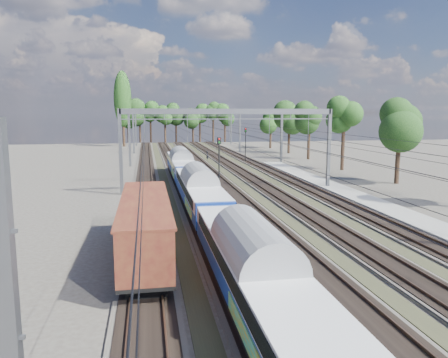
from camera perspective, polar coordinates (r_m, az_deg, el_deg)
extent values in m
plane|color=#47423A|center=(20.55, 17.08, -16.38)|extent=(220.00, 220.00, 0.00)
cube|color=#47423A|center=(62.06, -10.15, 0.65)|extent=(3.00, 130.00, 0.15)
cube|color=black|center=(62.04, -10.15, 0.74)|extent=(2.50, 130.00, 0.06)
cube|color=#473326|center=(62.04, -10.82, 0.81)|extent=(0.08, 130.00, 0.14)
cube|color=#473326|center=(62.03, -9.49, 0.85)|extent=(0.08, 130.00, 0.14)
cube|color=#47423A|center=(62.20, -6.00, 0.76)|extent=(3.00, 130.00, 0.15)
cube|color=black|center=(62.19, -6.00, 0.84)|extent=(2.50, 130.00, 0.06)
cube|color=#473326|center=(62.13, -6.66, 0.92)|extent=(0.08, 130.00, 0.14)
cube|color=#473326|center=(62.23, -5.34, 0.95)|extent=(0.08, 130.00, 0.14)
cube|color=#47423A|center=(62.68, -1.89, 0.86)|extent=(3.00, 130.00, 0.15)
cube|color=black|center=(62.66, -1.89, 0.95)|extent=(2.50, 130.00, 0.06)
cube|color=#473326|center=(62.55, -2.55, 1.02)|extent=(0.08, 130.00, 0.14)
cube|color=#473326|center=(62.76, -1.24, 1.05)|extent=(0.08, 130.00, 0.14)
cube|color=#47423A|center=(63.47, 2.13, 0.96)|extent=(3.00, 130.00, 0.15)
cube|color=black|center=(63.45, 2.13, 1.04)|extent=(2.50, 130.00, 0.06)
cube|color=#473326|center=(63.29, 1.50, 1.12)|extent=(0.08, 130.00, 0.14)
cube|color=#473326|center=(63.59, 2.77, 1.14)|extent=(0.08, 130.00, 0.14)
cube|color=#47423A|center=(64.56, 6.04, 1.04)|extent=(3.00, 130.00, 0.15)
cube|color=black|center=(64.55, 6.04, 1.13)|extent=(2.50, 130.00, 0.06)
cube|color=#473326|center=(64.34, 5.43, 1.20)|extent=(0.08, 130.00, 0.14)
cube|color=#473326|center=(64.74, 6.66, 1.23)|extent=(0.08, 130.00, 0.14)
cube|color=#343122|center=(62.10, -8.07, 0.66)|extent=(1.10, 130.00, 0.05)
cube|color=#343122|center=(62.41, -3.94, 0.76)|extent=(1.10, 130.00, 0.05)
cube|color=#343122|center=(63.04, 0.13, 0.86)|extent=(1.10, 130.00, 0.05)
cube|color=#343122|center=(63.98, 4.10, 0.96)|extent=(1.10, 130.00, 0.05)
cube|color=gray|center=(42.82, 19.27, -3.17)|extent=(3.00, 70.00, 0.30)
cube|color=slate|center=(46.73, -13.35, 3.43)|extent=(0.35, 0.35, 9.00)
cube|color=slate|center=(50.88, 13.53, 3.83)|extent=(0.35, 0.35, 9.00)
cube|color=slate|center=(47.30, 0.67, 8.81)|extent=(23.00, 0.35, 0.60)
cube|color=slate|center=(94.60, -11.75, 6.01)|extent=(0.35, 0.35, 9.00)
cube|color=slate|center=(96.71, 2.08, 6.23)|extent=(0.35, 0.35, 9.00)
cube|color=slate|center=(94.88, -4.79, 8.70)|extent=(23.00, 0.35, 0.60)
cube|color=slate|center=(9.88, -26.15, -18.16)|extent=(0.35, 0.35, 8.50)
cube|color=slate|center=(71.65, -12.24, 5.00)|extent=(0.35, 0.35, 8.50)
cube|color=slate|center=(116.58, -11.45, 6.36)|extent=(0.35, 0.35, 8.50)
cube|color=slate|center=(75.08, 7.51, 5.28)|extent=(0.35, 0.35, 8.50)
cube|color=slate|center=(118.72, 0.93, 6.56)|extent=(0.35, 0.35, 8.50)
cylinder|color=black|center=(61.55, -10.28, 5.66)|extent=(0.03, 130.00, 0.03)
cylinder|color=black|center=(61.50, -10.31, 6.68)|extent=(0.03, 130.00, 0.03)
cylinder|color=black|center=(61.70, -6.08, 5.75)|extent=(0.03, 130.00, 0.03)
cylinder|color=black|center=(61.65, -6.09, 6.78)|extent=(0.03, 130.00, 0.03)
cylinder|color=black|center=(62.17, -1.92, 5.82)|extent=(0.03, 130.00, 0.03)
cylinder|color=black|center=(62.13, -1.92, 6.83)|extent=(0.03, 130.00, 0.03)
cylinder|color=black|center=(62.97, 2.16, 5.85)|extent=(0.03, 130.00, 0.03)
cylinder|color=black|center=(62.93, 2.17, 6.85)|extent=(0.03, 130.00, 0.03)
cylinder|color=black|center=(64.07, 6.12, 5.86)|extent=(0.03, 130.00, 0.03)
cylinder|color=black|center=(64.03, 6.13, 6.84)|extent=(0.03, 130.00, 0.03)
cylinder|color=black|center=(129.27, -12.39, 5.92)|extent=(0.56, 0.56, 5.73)
sphere|color=black|center=(129.15, -12.46, 7.95)|extent=(4.34, 4.34, 4.34)
cylinder|color=black|center=(129.11, -11.07, 6.33)|extent=(0.56, 0.56, 7.41)
sphere|color=black|center=(129.02, -11.15, 8.96)|extent=(5.46, 5.46, 5.46)
cylinder|color=black|center=(126.94, -8.84, 6.27)|extent=(0.56, 0.56, 7.03)
sphere|color=black|center=(126.84, -8.90, 8.81)|extent=(5.09, 5.09, 5.09)
cylinder|color=black|center=(128.16, -7.54, 6.14)|extent=(0.56, 0.56, 6.26)
sphere|color=black|center=(128.05, -7.58, 8.38)|extent=(4.87, 4.87, 4.87)
cylinder|color=black|center=(130.48, -5.94, 6.25)|extent=(0.56, 0.56, 6.43)
sphere|color=black|center=(130.37, -5.98, 8.51)|extent=(3.89, 3.89, 3.89)
cylinder|color=black|center=(130.73, -4.67, 6.25)|extent=(0.56, 0.56, 6.30)
sphere|color=black|center=(130.62, -4.69, 8.46)|extent=(4.55, 4.55, 4.55)
cylinder|color=black|center=(127.99, -2.91, 6.09)|extent=(0.56, 0.56, 5.74)
sphere|color=black|center=(127.87, -2.92, 8.14)|extent=(5.15, 5.15, 5.15)
cylinder|color=black|center=(130.25, -1.56, 6.45)|extent=(0.56, 0.56, 7.16)
sphere|color=black|center=(130.16, -1.57, 8.97)|extent=(4.43, 4.43, 4.43)
cylinder|color=black|center=(130.35, 0.39, 6.25)|extent=(0.56, 0.56, 6.23)
sphere|color=black|center=(130.23, 0.39, 8.45)|extent=(4.29, 4.29, 4.29)
cylinder|color=black|center=(55.82, 21.62, 2.16)|extent=(0.56, 0.56, 5.69)
sphere|color=black|center=(55.53, 21.89, 6.83)|extent=(3.64, 3.64, 3.64)
cylinder|color=black|center=(68.42, 14.62, 3.92)|extent=(0.56, 0.56, 6.52)
sphere|color=black|center=(68.21, 14.78, 8.29)|extent=(4.40, 4.40, 4.40)
cylinder|color=black|center=(80.59, 11.13, 4.23)|extent=(0.56, 0.56, 5.15)
sphere|color=black|center=(80.39, 11.22, 7.16)|extent=(4.01, 4.01, 4.01)
cylinder|color=black|center=(96.59, 7.17, 5.37)|extent=(0.56, 0.56, 6.31)
sphere|color=black|center=(96.44, 7.23, 8.36)|extent=(4.52, 4.52, 4.52)
cylinder|color=black|center=(107.69, 6.29, 5.67)|extent=(0.56, 0.56, 6.14)
sphere|color=black|center=(107.55, 6.34, 8.28)|extent=(4.30, 4.30, 4.30)
cylinder|color=black|center=(114.62, -13.04, 8.15)|extent=(0.70, 0.70, 16.00)
ellipsoid|color=#194416|center=(114.67, -13.11, 10.14)|extent=(4.40, 4.40, 14.08)
cube|color=black|center=(25.39, 0.22, -9.83)|extent=(1.88, 2.82, 0.75)
cube|color=#103B98|center=(18.85, 3.88, -11.98)|extent=(2.63, 18.81, 1.79)
cube|color=silver|center=(18.69, 3.89, -10.63)|extent=(2.71, 18.06, 0.89)
cube|color=black|center=(19.05, 7.94, -10.32)|extent=(0.04, 15.99, 0.66)
cube|color=yellow|center=(15.40, 7.77, -18.91)|extent=(2.73, 5.27, 0.66)
cylinder|color=#929598|center=(18.55, 3.90, -9.40)|extent=(2.67, 18.81, 2.67)
cube|color=black|center=(31.30, -1.83, -6.25)|extent=(1.88, 2.82, 0.75)
cube|color=black|center=(44.06, -4.29, -1.90)|extent=(1.88, 2.82, 0.75)
cube|color=#103B98|center=(37.37, -3.29, -1.59)|extent=(2.63, 18.81, 1.79)
cube|color=silver|center=(37.29, -3.30, -0.88)|extent=(2.71, 18.06, 0.89)
cube|color=black|center=(37.47, -1.22, -0.82)|extent=(0.04, 15.99, 0.66)
cube|color=yellow|center=(33.43, -2.44, -3.63)|extent=(2.73, 5.27, 0.66)
cylinder|color=#929598|center=(37.22, -3.30, -0.24)|extent=(2.67, 18.81, 2.67)
cube|color=black|center=(50.19, -5.01, -0.61)|extent=(1.88, 2.82, 0.75)
cube|color=black|center=(63.18, -6.07, 1.28)|extent=(1.88, 2.82, 0.75)
cube|color=#103B98|center=(56.49, -5.62, 1.86)|extent=(2.63, 18.81, 1.79)
cube|color=silver|center=(56.44, -5.63, 2.34)|extent=(2.71, 18.06, 0.89)
cube|color=black|center=(56.56, -4.25, 2.37)|extent=(0.04, 15.99, 0.66)
cube|color=yellow|center=(52.46, -5.26, 0.83)|extent=(2.73, 5.27, 0.66)
cylinder|color=#929598|center=(56.39, -5.64, 2.76)|extent=(2.67, 18.81, 2.67)
cube|color=black|center=(21.88, -10.13, -13.17)|extent=(1.92, 2.50, 0.67)
cube|color=black|center=(30.83, -10.14, -6.69)|extent=(1.92, 2.50, 0.67)
cube|color=black|center=(26.19, -10.16, -8.48)|extent=(2.59, 13.45, 0.19)
cube|color=#551916|center=(25.83, -10.24, -5.62)|extent=(2.59, 13.45, 2.50)
cube|color=#551916|center=(25.54, -10.32, -2.80)|extent=(2.79, 13.45, 0.12)
imported|color=black|center=(78.85, -2.17, 3.03)|extent=(0.46, 0.66, 1.72)
cylinder|color=black|center=(47.58, -0.65, 1.45)|extent=(0.15, 0.15, 5.20)
cube|color=black|center=(47.30, -0.65, 5.01)|extent=(0.42, 0.34, 0.73)
sphere|color=red|center=(47.16, -0.63, 5.25)|extent=(0.17, 0.17, 0.17)
sphere|color=#0C9919|center=(47.18, -0.63, 4.81)|extent=(0.17, 0.17, 0.17)
cylinder|color=black|center=(76.21, 2.82, 4.16)|extent=(0.15, 0.15, 5.24)
cube|color=black|center=(76.03, 2.83, 6.41)|extent=(0.41, 0.31, 0.73)
sphere|color=red|center=(75.89, 2.86, 6.56)|extent=(0.17, 0.17, 0.17)
sphere|color=#0C9919|center=(75.91, 2.86, 6.28)|extent=(0.17, 0.17, 0.17)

